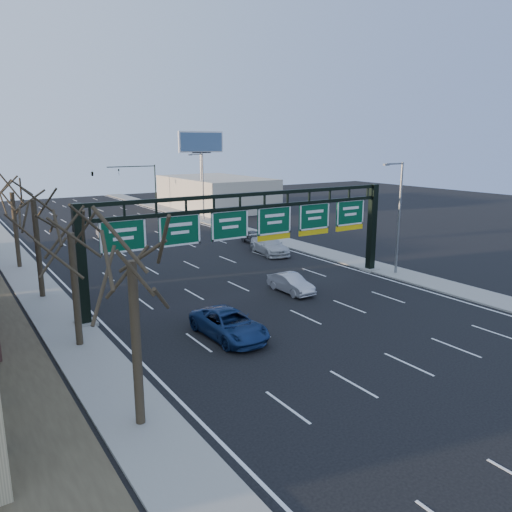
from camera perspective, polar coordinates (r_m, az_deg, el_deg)
ground at (r=29.70m, az=8.07°, el=-8.02°), size 160.00×160.00×0.00m
sidewalk_left at (r=42.44m, az=-24.41°, el=-2.56°), size 3.00×120.00×0.12m
sidewalk_right at (r=52.41m, az=4.29°, el=1.36°), size 3.00×120.00×0.12m
lane_markings at (r=45.95m, az=-8.51°, el=-0.47°), size 21.60×120.00×0.01m
sign_gantry at (r=34.75m, az=-0.18°, el=3.12°), size 24.60×1.20×7.20m
building_right_distant at (r=80.91m, az=-4.61°, el=7.20°), size 12.00×20.00×5.00m
tree_near at (r=17.93m, az=-14.23°, el=2.66°), size 3.60×3.60×8.86m
tree_gantry at (r=26.57m, az=-20.61°, el=4.67°), size 3.60×3.60×8.48m
tree_mid at (r=36.28m, az=-24.28°, el=7.54°), size 3.60×3.60×9.24m
tree_far at (r=46.18m, az=-26.27°, el=7.81°), size 3.60×3.60×8.86m
streetlight_near at (r=41.25m, az=15.95°, el=4.82°), size 2.15×0.22×9.00m
streetlight_far at (r=68.37m, az=-6.19°, el=8.28°), size 2.15×0.22×9.00m
billboard_right at (r=73.76m, az=-6.27°, el=11.72°), size 7.00×0.50×12.00m
traffic_signal_mast at (r=79.65m, az=-15.60°, el=8.84°), size 10.16×0.54×7.00m
car_blue_suv at (r=27.72m, az=-3.09°, el=-7.79°), size 2.67×5.50×1.51m
car_silver_sedan at (r=35.76m, az=4.01°, el=-3.14°), size 1.44×4.08×1.34m
car_white_wagon at (r=47.94m, az=1.55°, el=1.20°), size 3.13×5.83×1.61m
car_grey_far at (r=52.87m, az=-0.17°, el=2.18°), size 1.81×4.06×1.36m
car_silver_distant at (r=57.49m, az=-16.45°, el=2.60°), size 1.69×4.60×1.50m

